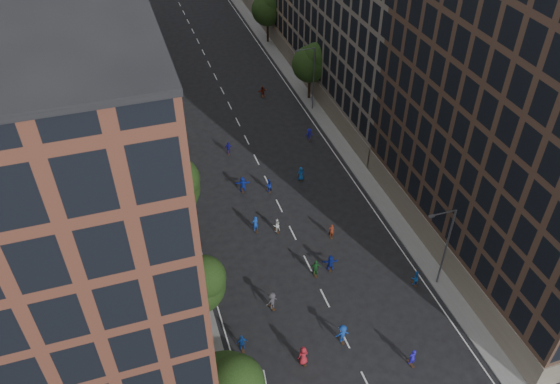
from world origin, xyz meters
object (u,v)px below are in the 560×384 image
(streetlamp_far, at_px, (312,75))
(skater_1, at_px, (412,358))
(streetlamp_near, at_px, (445,244))
(skater_2, at_px, (415,278))

(streetlamp_far, bearing_deg, skater_1, -98.89)
(skater_1, bearing_deg, streetlamp_near, -136.93)
(streetlamp_far, height_order, skater_2, streetlamp_far)
(streetlamp_near, relative_size, skater_1, 5.16)
(skater_2, bearing_deg, streetlamp_near, 167.89)
(skater_1, xyz_separation_m, skater_2, (4.39, 7.48, -0.09))
(streetlamp_far, distance_m, skater_2, 32.85)
(streetlamp_near, xyz_separation_m, skater_2, (-1.87, 0.49, -4.38))
(streetlamp_far, xyz_separation_m, skater_2, (-1.87, -32.51, -4.38))
(streetlamp_near, bearing_deg, streetlamp_far, 90.00)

